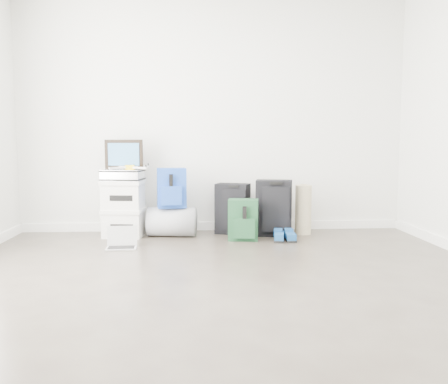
{
  "coord_description": "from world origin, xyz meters",
  "views": [
    {
      "loc": [
        -0.22,
        -3.09,
        1.04
      ],
      "look_at": [
        0.09,
        1.9,
        0.52
      ],
      "focal_mm": 38.0,
      "sensor_mm": 36.0,
      "label": 1
    }
  ],
  "objects": [
    {
      "name": "carry_on",
      "position": [
        0.66,
        2.11,
        0.31
      ],
      "size": [
        0.44,
        0.33,
        0.62
      ],
      "rotation": [
        0.0,
        0.0,
        -0.21
      ],
      "color": "black",
      "rests_on": "ground"
    },
    {
      "name": "laptop",
      "position": [
        -0.95,
        1.58,
        0.05
      ],
      "size": [
        0.3,
        0.22,
        0.21
      ],
      "rotation": [
        0.0,
        0.0,
        0.04
      ],
      "color": "silver",
      "rests_on": "ground"
    },
    {
      "name": "briefcase",
      "position": [
        -1.01,
        2.16,
        0.69
      ],
      "size": [
        0.46,
        0.37,
        0.12
      ],
      "primitive_type": "cube",
      "rotation": [
        0.0,
        0.0,
        -0.16
      ],
      "color": "#B2B2B7",
      "rests_on": "boxes_stack"
    },
    {
      "name": "rolled_rug",
      "position": [
        1.01,
        2.18,
        0.28
      ],
      "size": [
        0.18,
        0.18,
        0.56
      ],
      "primitive_type": "cylinder",
      "color": "tan",
      "rests_on": "ground"
    },
    {
      "name": "blue_backpack",
      "position": [
        -0.47,
        2.12,
        0.54
      ],
      "size": [
        0.33,
        0.26,
        0.43
      ],
      "rotation": [
        0.0,
        0.0,
        0.13
      ],
      "color": "#173996",
      "rests_on": "duffel_bag"
    },
    {
      "name": "room_envelope",
      "position": [
        0.0,
        0.02,
        1.72
      ],
      "size": [
        4.52,
        5.02,
        2.71
      ],
      "color": "silver",
      "rests_on": "ground"
    },
    {
      "name": "large_suitcase",
      "position": [
        0.21,
        2.26,
        0.29
      ],
      "size": [
        0.42,
        0.35,
        0.57
      ],
      "rotation": [
        0.0,
        0.0,
        -0.36
      ],
      "color": "black",
      "rests_on": "ground"
    },
    {
      "name": "shoes",
      "position": [
        0.73,
        1.82,
        0.04
      ],
      "size": [
        0.25,
        0.28,
        0.09
      ],
      "rotation": [
        0.0,
        0.0,
        -0.15
      ],
      "color": "black",
      "rests_on": "ground"
    },
    {
      "name": "green_backpack",
      "position": [
        0.3,
        1.88,
        0.21
      ],
      "size": [
        0.34,
        0.27,
        0.44
      ],
      "rotation": [
        0.0,
        0.0,
        -0.15
      ],
      "color": "#13351D",
      "rests_on": "ground"
    },
    {
      "name": "drone",
      "position": [
        -0.93,
        2.14,
        0.77
      ],
      "size": [
        0.41,
        0.41,
        0.05
      ],
      "rotation": [
        0.0,
        0.0,
        0.03
      ],
      "color": "yellow",
      "rests_on": "briefcase"
    },
    {
      "name": "boxes_stack",
      "position": [
        -1.01,
        2.16,
        0.32
      ],
      "size": [
        0.48,
        0.41,
        0.63
      ],
      "rotation": [
        0.0,
        0.0,
        -0.13
      ],
      "color": "silver",
      "rests_on": "ground"
    },
    {
      "name": "painting",
      "position": [
        -1.01,
        2.26,
        0.91
      ],
      "size": [
        0.43,
        0.11,
        0.33
      ],
      "rotation": [
        0.0,
        0.0,
        -0.2
      ],
      "color": "black",
      "rests_on": "briefcase"
    },
    {
      "name": "ground",
      "position": [
        0.0,
        0.0,
        0.0
      ],
      "size": [
        5.0,
        5.0,
        0.0
      ],
      "primitive_type": "plane",
      "color": "#362D27",
      "rests_on": "ground"
    },
    {
      "name": "duffel_bag",
      "position": [
        -0.47,
        2.15,
        0.16
      ],
      "size": [
        0.56,
        0.39,
        0.33
      ],
      "primitive_type": "cylinder",
      "rotation": [
        0.0,
        1.57,
        -0.13
      ],
      "color": "gray",
      "rests_on": "ground"
    }
  ]
}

